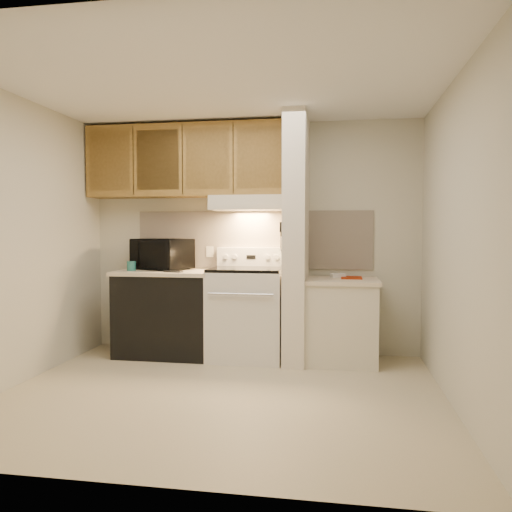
# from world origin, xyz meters

# --- Properties ---
(floor) EXTENTS (3.60, 3.60, 0.00)m
(floor) POSITION_xyz_m (0.00, 0.00, 0.00)
(floor) COLOR #C4B592
(floor) RESTS_ON ground
(ceiling) EXTENTS (3.60, 3.60, 0.00)m
(ceiling) POSITION_xyz_m (0.00, 0.00, 2.50)
(ceiling) COLOR white
(ceiling) RESTS_ON wall_back
(wall_back) EXTENTS (3.60, 2.50, 0.02)m
(wall_back) POSITION_xyz_m (0.00, 1.50, 1.25)
(wall_back) COLOR beige
(wall_back) RESTS_ON floor
(wall_left) EXTENTS (0.02, 3.00, 2.50)m
(wall_left) POSITION_xyz_m (-1.80, 0.00, 1.25)
(wall_left) COLOR beige
(wall_left) RESTS_ON floor
(wall_right) EXTENTS (0.02, 3.00, 2.50)m
(wall_right) POSITION_xyz_m (1.80, 0.00, 1.25)
(wall_right) COLOR beige
(wall_right) RESTS_ON floor
(backsplash) EXTENTS (2.60, 0.02, 0.63)m
(backsplash) POSITION_xyz_m (0.00, 1.49, 1.24)
(backsplash) COLOR #FFE8D1
(backsplash) RESTS_ON wall_back
(range_body) EXTENTS (0.76, 0.65, 0.92)m
(range_body) POSITION_xyz_m (0.00, 1.16, 0.46)
(range_body) COLOR silver
(range_body) RESTS_ON floor
(oven_window) EXTENTS (0.50, 0.01, 0.30)m
(oven_window) POSITION_xyz_m (0.00, 0.84, 0.50)
(oven_window) COLOR black
(oven_window) RESTS_ON range_body
(oven_handle) EXTENTS (0.65, 0.02, 0.02)m
(oven_handle) POSITION_xyz_m (0.00, 0.80, 0.72)
(oven_handle) COLOR silver
(oven_handle) RESTS_ON range_body
(cooktop) EXTENTS (0.74, 0.64, 0.03)m
(cooktop) POSITION_xyz_m (0.00, 1.16, 0.94)
(cooktop) COLOR black
(cooktop) RESTS_ON range_body
(range_backguard) EXTENTS (0.76, 0.08, 0.20)m
(range_backguard) POSITION_xyz_m (0.00, 1.44, 1.05)
(range_backguard) COLOR silver
(range_backguard) RESTS_ON range_body
(range_display) EXTENTS (0.10, 0.01, 0.04)m
(range_display) POSITION_xyz_m (0.00, 1.40, 1.05)
(range_display) COLOR black
(range_display) RESTS_ON range_backguard
(range_knob_left_outer) EXTENTS (0.05, 0.02, 0.05)m
(range_knob_left_outer) POSITION_xyz_m (-0.28, 1.40, 1.05)
(range_knob_left_outer) COLOR silver
(range_knob_left_outer) RESTS_ON range_backguard
(range_knob_left_inner) EXTENTS (0.05, 0.02, 0.05)m
(range_knob_left_inner) POSITION_xyz_m (-0.18, 1.40, 1.05)
(range_knob_left_inner) COLOR silver
(range_knob_left_inner) RESTS_ON range_backguard
(range_knob_right_inner) EXTENTS (0.05, 0.02, 0.05)m
(range_knob_right_inner) POSITION_xyz_m (0.18, 1.40, 1.05)
(range_knob_right_inner) COLOR silver
(range_knob_right_inner) RESTS_ON range_backguard
(range_knob_right_outer) EXTENTS (0.05, 0.02, 0.05)m
(range_knob_right_outer) POSITION_xyz_m (0.28, 1.40, 1.05)
(range_knob_right_outer) COLOR silver
(range_knob_right_outer) RESTS_ON range_backguard
(dishwasher_front) EXTENTS (1.00, 0.63, 0.87)m
(dishwasher_front) POSITION_xyz_m (-0.88, 1.17, 0.43)
(dishwasher_front) COLOR black
(dishwasher_front) RESTS_ON floor
(left_countertop) EXTENTS (1.04, 0.67, 0.04)m
(left_countertop) POSITION_xyz_m (-0.88, 1.17, 0.89)
(left_countertop) COLOR beige
(left_countertop) RESTS_ON dishwasher_front
(spoon_rest) EXTENTS (0.21, 0.12, 0.01)m
(spoon_rest) POSITION_xyz_m (-0.73, 0.97, 0.92)
(spoon_rest) COLOR black
(spoon_rest) RESTS_ON left_countertop
(teal_jar) EXTENTS (0.11, 0.11, 0.10)m
(teal_jar) POSITION_xyz_m (-1.23, 1.06, 0.96)
(teal_jar) COLOR #236A62
(teal_jar) RESTS_ON left_countertop
(outlet) EXTENTS (0.08, 0.01, 0.12)m
(outlet) POSITION_xyz_m (-0.48, 1.48, 1.10)
(outlet) COLOR beige
(outlet) RESTS_ON backsplash
(microwave) EXTENTS (0.72, 0.62, 0.34)m
(microwave) POSITION_xyz_m (-0.98, 1.31, 1.08)
(microwave) COLOR black
(microwave) RESTS_ON left_countertop
(partition_pillar) EXTENTS (0.22, 0.70, 2.50)m
(partition_pillar) POSITION_xyz_m (0.51, 1.15, 1.25)
(partition_pillar) COLOR silver
(partition_pillar) RESTS_ON floor
(pillar_trim) EXTENTS (0.01, 0.70, 0.04)m
(pillar_trim) POSITION_xyz_m (0.39, 1.15, 1.30)
(pillar_trim) COLOR olive
(pillar_trim) RESTS_ON partition_pillar
(knife_strip) EXTENTS (0.02, 0.42, 0.04)m
(knife_strip) POSITION_xyz_m (0.39, 1.10, 1.32)
(knife_strip) COLOR black
(knife_strip) RESTS_ON partition_pillar
(knife_blade_a) EXTENTS (0.01, 0.03, 0.16)m
(knife_blade_a) POSITION_xyz_m (0.38, 0.94, 1.22)
(knife_blade_a) COLOR silver
(knife_blade_a) RESTS_ON knife_strip
(knife_handle_a) EXTENTS (0.02, 0.02, 0.10)m
(knife_handle_a) POSITION_xyz_m (0.38, 0.94, 1.37)
(knife_handle_a) COLOR black
(knife_handle_a) RESTS_ON knife_strip
(knife_blade_b) EXTENTS (0.01, 0.04, 0.18)m
(knife_blade_b) POSITION_xyz_m (0.38, 1.02, 1.21)
(knife_blade_b) COLOR silver
(knife_blade_b) RESTS_ON knife_strip
(knife_handle_b) EXTENTS (0.02, 0.02, 0.10)m
(knife_handle_b) POSITION_xyz_m (0.38, 1.02, 1.37)
(knife_handle_b) COLOR black
(knife_handle_b) RESTS_ON knife_strip
(knife_blade_c) EXTENTS (0.01, 0.04, 0.20)m
(knife_blade_c) POSITION_xyz_m (0.38, 1.09, 1.20)
(knife_blade_c) COLOR silver
(knife_blade_c) RESTS_ON knife_strip
(knife_handle_c) EXTENTS (0.02, 0.02, 0.10)m
(knife_handle_c) POSITION_xyz_m (0.38, 1.10, 1.37)
(knife_handle_c) COLOR black
(knife_handle_c) RESTS_ON knife_strip
(knife_blade_d) EXTENTS (0.01, 0.04, 0.16)m
(knife_blade_d) POSITION_xyz_m (0.38, 1.19, 1.22)
(knife_blade_d) COLOR silver
(knife_blade_d) RESTS_ON knife_strip
(knife_handle_d) EXTENTS (0.02, 0.02, 0.10)m
(knife_handle_d) POSITION_xyz_m (0.38, 1.17, 1.37)
(knife_handle_d) COLOR black
(knife_handle_d) RESTS_ON knife_strip
(knife_blade_e) EXTENTS (0.01, 0.04, 0.18)m
(knife_blade_e) POSITION_xyz_m (0.38, 1.26, 1.21)
(knife_blade_e) COLOR silver
(knife_blade_e) RESTS_ON knife_strip
(knife_handle_e) EXTENTS (0.02, 0.02, 0.10)m
(knife_handle_e) POSITION_xyz_m (0.38, 1.25, 1.37)
(knife_handle_e) COLOR black
(knife_handle_e) RESTS_ON knife_strip
(oven_mitt) EXTENTS (0.03, 0.09, 0.22)m
(oven_mitt) POSITION_xyz_m (0.38, 1.32, 1.15)
(oven_mitt) COLOR gray
(oven_mitt) RESTS_ON partition_pillar
(right_cab_base) EXTENTS (0.70, 0.60, 0.81)m
(right_cab_base) POSITION_xyz_m (0.97, 1.15, 0.40)
(right_cab_base) COLOR beige
(right_cab_base) RESTS_ON floor
(right_countertop) EXTENTS (0.74, 0.64, 0.04)m
(right_countertop) POSITION_xyz_m (0.97, 1.15, 0.83)
(right_countertop) COLOR beige
(right_countertop) RESTS_ON right_cab_base
(red_folder) EXTENTS (0.21, 0.29, 0.01)m
(red_folder) POSITION_xyz_m (1.07, 1.25, 0.85)
(red_folder) COLOR #952306
(red_folder) RESTS_ON right_countertop
(white_box) EXTENTS (0.17, 0.14, 0.04)m
(white_box) POSITION_xyz_m (0.93, 1.33, 0.87)
(white_box) COLOR white
(white_box) RESTS_ON right_countertop
(range_hood) EXTENTS (0.78, 0.44, 0.15)m
(range_hood) POSITION_xyz_m (0.00, 1.28, 1.62)
(range_hood) COLOR beige
(range_hood) RESTS_ON upper_cabinets
(hood_lip) EXTENTS (0.78, 0.04, 0.06)m
(hood_lip) POSITION_xyz_m (0.00, 1.07, 1.58)
(hood_lip) COLOR beige
(hood_lip) RESTS_ON range_hood
(upper_cabinets) EXTENTS (2.18, 0.33, 0.77)m
(upper_cabinets) POSITION_xyz_m (-0.69, 1.32, 2.08)
(upper_cabinets) COLOR olive
(upper_cabinets) RESTS_ON wall_back
(cab_door_a) EXTENTS (0.46, 0.01, 0.63)m
(cab_door_a) POSITION_xyz_m (-1.51, 1.17, 2.08)
(cab_door_a) COLOR olive
(cab_door_a) RESTS_ON upper_cabinets
(cab_gap_a) EXTENTS (0.01, 0.01, 0.73)m
(cab_gap_a) POSITION_xyz_m (-1.23, 1.16, 2.08)
(cab_gap_a) COLOR black
(cab_gap_a) RESTS_ON upper_cabinets
(cab_door_b) EXTENTS (0.46, 0.01, 0.63)m
(cab_door_b) POSITION_xyz_m (-0.96, 1.17, 2.08)
(cab_door_b) COLOR olive
(cab_door_b) RESTS_ON upper_cabinets
(cab_gap_b) EXTENTS (0.01, 0.01, 0.73)m
(cab_gap_b) POSITION_xyz_m (-0.69, 1.16, 2.08)
(cab_gap_b) COLOR black
(cab_gap_b) RESTS_ON upper_cabinets
(cab_door_c) EXTENTS (0.46, 0.01, 0.63)m
(cab_door_c) POSITION_xyz_m (-0.42, 1.17, 2.08)
(cab_door_c) COLOR olive
(cab_door_c) RESTS_ON upper_cabinets
(cab_gap_c) EXTENTS (0.01, 0.01, 0.73)m
(cab_gap_c) POSITION_xyz_m (-0.14, 1.16, 2.08)
(cab_gap_c) COLOR black
(cab_gap_c) RESTS_ON upper_cabinets
(cab_door_d) EXTENTS (0.46, 0.01, 0.63)m
(cab_door_d) POSITION_xyz_m (0.13, 1.17, 2.08)
(cab_door_d) COLOR olive
(cab_door_d) RESTS_ON upper_cabinets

